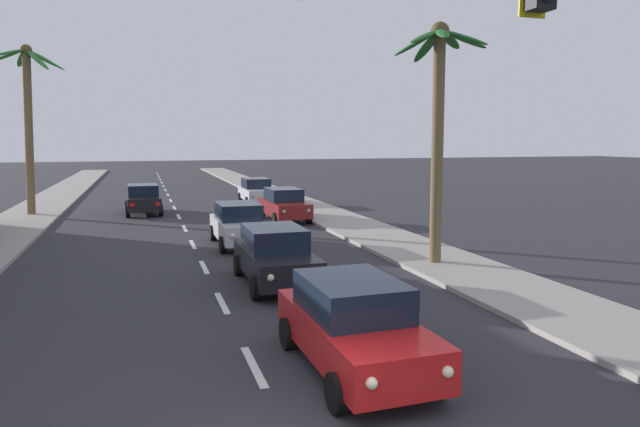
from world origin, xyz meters
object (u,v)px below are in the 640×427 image
object	(u,v)px
sedan_oncoming_far	(143,199)
palm_left_third	(28,106)
sedan_third_in_queue	(275,255)
traffic_signal_mast	(552,43)
sedan_parked_mid_kerb	(256,191)
sedan_parked_nearest_kerb	(284,204)
sedan_lead_at_stop_bar	(354,324)
palm_right_second	(439,104)
sedan_fifth_in_queue	(239,224)

from	to	relation	value
sedan_oncoming_far	palm_left_third	world-z (taller)	palm_left_third
sedan_third_in_queue	sedan_oncoming_far	bearing A→B (deg)	101.53
traffic_signal_mast	sedan_parked_mid_kerb	size ratio (longest dim) A/B	2.43
sedan_oncoming_far	traffic_signal_mast	bearing A→B (deg)	-78.68
sedan_parked_nearest_kerb	sedan_oncoming_far	bearing A→B (deg)	144.38
sedan_oncoming_far	sedan_parked_nearest_kerb	xyz separation A→B (m)	(7.00, -5.01, 0.00)
sedan_parked_mid_kerb	palm_left_third	bearing A→B (deg)	-169.92
sedan_lead_at_stop_bar	sedan_oncoming_far	distance (m)	24.28
palm_left_third	palm_right_second	size ratio (longest dim) A/B	1.16
sedan_lead_at_stop_bar	palm_left_third	xyz separation A→B (m)	(-9.26, 24.77, 5.15)
palm_left_third	traffic_signal_mast	bearing A→B (deg)	-68.10
traffic_signal_mast	sedan_third_in_queue	bearing A→B (deg)	100.91
sedan_parked_nearest_kerb	sedan_parked_mid_kerb	world-z (taller)	same
sedan_oncoming_far	sedan_parked_nearest_kerb	world-z (taller)	same
traffic_signal_mast	sedan_parked_nearest_kerb	world-z (taller)	traffic_signal_mast
sedan_third_in_queue	sedan_oncoming_far	world-z (taller)	same
sedan_third_in_queue	sedan_parked_nearest_kerb	size ratio (longest dim) A/B	0.99
sedan_parked_nearest_kerb	palm_right_second	distance (m)	12.86
traffic_signal_mast	sedan_third_in_queue	xyz separation A→B (m)	(-1.77, 9.16, -4.65)
traffic_signal_mast	sedan_fifth_in_queue	world-z (taller)	traffic_signal_mast
traffic_signal_mast	sedan_parked_nearest_kerb	distance (m)	22.29
sedan_third_in_queue	palm_left_third	size ratio (longest dim) A/B	0.48
sedan_oncoming_far	palm_right_second	bearing A→B (deg)	-61.31
sedan_third_in_queue	sedan_oncoming_far	xyz separation A→B (m)	(-3.59, 17.58, 0.00)
sedan_third_in_queue	sedan_lead_at_stop_bar	bearing A→B (deg)	-90.27
sedan_parked_mid_kerb	palm_right_second	size ratio (longest dim) A/B	0.56
sedan_third_in_queue	sedan_fifth_in_queue	world-z (taller)	same
sedan_parked_mid_kerb	palm_left_third	world-z (taller)	palm_left_third
sedan_third_in_queue	sedan_oncoming_far	distance (m)	17.95
sedan_third_in_queue	sedan_fifth_in_queue	xyz separation A→B (m)	(0.02, 6.44, 0.00)
sedan_parked_mid_kerb	sedan_third_in_queue	bearing A→B (deg)	-99.73
sedan_parked_mid_kerb	palm_left_third	distance (m)	14.01
sedan_third_in_queue	sedan_parked_nearest_kerb	world-z (taller)	same
palm_right_second	sedan_fifth_in_queue	bearing A→B (deg)	134.55
traffic_signal_mast	palm_left_third	world-z (taller)	palm_left_third
sedan_lead_at_stop_bar	sedan_third_in_queue	distance (m)	6.44
sedan_parked_nearest_kerb	sedan_fifth_in_queue	bearing A→B (deg)	-118.96
traffic_signal_mast	palm_right_second	bearing A→B (deg)	68.64
sedan_fifth_in_queue	palm_left_third	distance (m)	15.95
sedan_oncoming_far	sedan_parked_mid_kerb	size ratio (longest dim) A/B	1.01
sedan_oncoming_far	palm_right_second	size ratio (longest dim) A/B	0.57
traffic_signal_mast	sedan_parked_mid_kerb	bearing A→B (deg)	86.60
palm_right_second	traffic_signal_mast	bearing A→B (deg)	-111.36
sedan_lead_at_stop_bar	sedan_oncoming_far	bearing A→B (deg)	98.42
sedan_third_in_queue	palm_left_third	world-z (taller)	palm_left_third
sedan_parked_mid_kerb	palm_left_third	size ratio (longest dim) A/B	0.48
sedan_lead_at_stop_bar	sedan_parked_nearest_kerb	size ratio (longest dim) A/B	1.00
sedan_parked_nearest_kerb	palm_left_third	world-z (taller)	palm_left_third
palm_right_second	sedan_parked_mid_kerb	bearing A→B (deg)	96.03
sedan_third_in_queue	palm_left_third	bearing A→B (deg)	116.87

